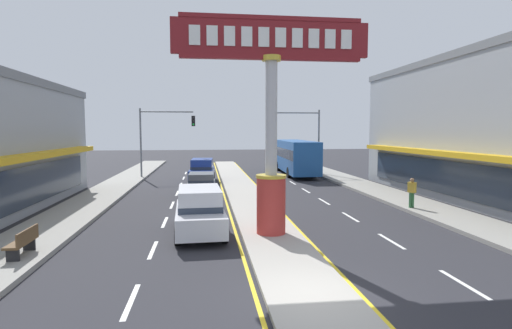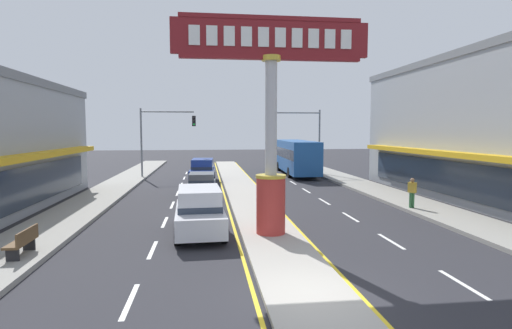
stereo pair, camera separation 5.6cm
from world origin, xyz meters
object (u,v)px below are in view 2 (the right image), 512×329
at_px(district_sign, 271,120).
at_px(bus_near_right_lane, 296,155).
at_px(pedestrian_near_kerb, 412,191).
at_px(traffic_light_right_side, 301,131).
at_px(street_bench, 23,241).
at_px(storefront_right, 500,128).
at_px(suv_mid_left_lane, 203,170).
at_px(sedan_far_right_lane, 202,185).
at_px(suv_near_left_lane, 200,210).
at_px(traffic_light_left_side, 161,131).

distance_m(district_sign, bus_near_right_lane, 23.62).
height_order(bus_near_right_lane, pedestrian_near_kerb, bus_near_right_lane).
xyz_separation_m(traffic_light_right_side, street_bench, (-14.94, -23.61, -3.60)).
bearing_deg(traffic_light_right_side, storefront_right, -59.98).
bearing_deg(street_bench, storefront_right, 20.22).
distance_m(district_sign, suv_mid_left_lane, 18.49).
distance_m(storefront_right, suv_mid_left_lane, 21.37).
bearing_deg(sedan_far_right_lane, suv_near_left_lane, -90.03).
bearing_deg(pedestrian_near_kerb, traffic_light_left_side, 131.19).
bearing_deg(storefront_right, suv_mid_left_lane, 147.93).
relative_size(district_sign, suv_mid_left_lane, 1.81).
bearing_deg(traffic_light_left_side, pedestrian_near_kerb, -48.81).
bearing_deg(traffic_light_right_side, street_bench, -122.32).
relative_size(district_sign, traffic_light_left_side, 1.37).
distance_m(district_sign, storefront_right, 16.47).
bearing_deg(bus_near_right_lane, traffic_light_right_side, -74.28).
bearing_deg(street_bench, pedestrian_near_kerb, 20.21).
distance_m(traffic_light_right_side, suv_mid_left_lane, 10.49).
distance_m(sedan_far_right_lane, street_bench, 13.41).
relative_size(traffic_light_left_side, street_bench, 3.88).
xyz_separation_m(traffic_light_right_side, suv_near_left_lane, (-9.26, -20.87, -3.26)).
xyz_separation_m(traffic_light_right_side, sedan_far_right_lane, (-9.25, -11.47, -3.46)).
bearing_deg(sedan_far_right_lane, street_bench, -115.09).
xyz_separation_m(storefront_right, pedestrian_near_kerb, (-6.82, -2.51, -3.34)).
bearing_deg(storefront_right, traffic_light_right_side, 120.02).
relative_size(traffic_light_right_side, sedan_far_right_lane, 1.43).
bearing_deg(suv_near_left_lane, bus_near_right_lane, 67.71).
relative_size(suv_mid_left_lane, street_bench, 2.94).
distance_m(suv_mid_left_lane, street_bench, 20.68).
distance_m(sedan_far_right_lane, pedestrian_near_kerb, 12.58).
relative_size(suv_near_left_lane, suv_mid_left_lane, 1.00).
bearing_deg(suv_near_left_lane, traffic_light_left_side, 100.07).
xyz_separation_m(suv_near_left_lane, pedestrian_near_kerb, (11.06, 3.43, 0.08)).
bearing_deg(pedestrian_near_kerb, suv_near_left_lane, -162.77).
bearing_deg(storefront_right, suv_near_left_lane, -161.61).
xyz_separation_m(district_sign, traffic_light_left_side, (-6.42, 20.91, -0.44)).
distance_m(suv_near_left_lane, suv_mid_left_lane, 17.14).
xyz_separation_m(district_sign, sedan_far_right_lane, (-2.83, 10.16, -3.89)).
height_order(bus_near_right_lane, sedan_far_right_lane, bus_near_right_lane).
relative_size(traffic_light_left_side, sedan_far_right_lane, 1.43).
bearing_deg(suv_mid_left_lane, storefront_right, -32.07).
height_order(bus_near_right_lane, suv_near_left_lane, bus_near_right_lane).
xyz_separation_m(district_sign, bus_near_right_lane, (6.14, 22.63, -2.81)).
bearing_deg(district_sign, traffic_light_left_side, 107.06).
xyz_separation_m(traffic_light_right_side, suv_mid_left_lane, (-9.25, -3.73, -3.26)).
height_order(sedan_far_right_lane, street_bench, sedan_far_right_lane).
distance_m(sedan_far_right_lane, suv_near_left_lane, 9.41).
xyz_separation_m(traffic_light_left_side, suv_mid_left_lane, (3.59, -3.02, -3.26)).
bearing_deg(district_sign, storefront_right, 23.98).
bearing_deg(traffic_light_left_side, suv_mid_left_lane, -40.09).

